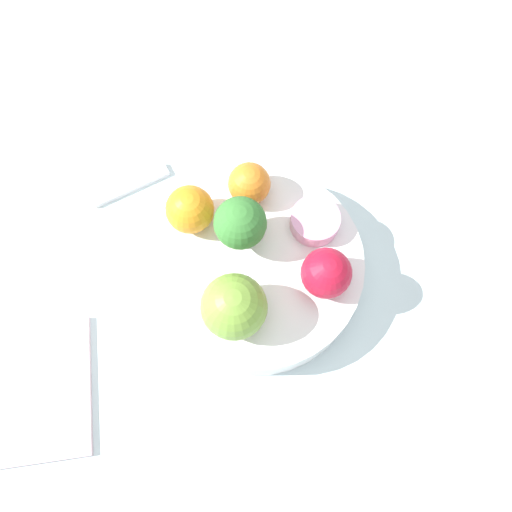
% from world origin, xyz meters
% --- Properties ---
extents(ground_plane, '(6.00, 6.00, 0.00)m').
position_xyz_m(ground_plane, '(0.00, 0.00, 0.00)').
color(ground_plane, gray).
extents(table_surface, '(1.20, 1.20, 0.02)m').
position_xyz_m(table_surface, '(0.00, 0.00, 0.01)').
color(table_surface, silver).
rests_on(table_surface, ground_plane).
extents(bowl, '(0.21, 0.21, 0.04)m').
position_xyz_m(bowl, '(0.00, 0.00, 0.04)').
color(bowl, white).
rests_on(bowl, table_surface).
extents(broccoli, '(0.05, 0.05, 0.06)m').
position_xyz_m(broccoli, '(-0.01, 0.03, 0.10)').
color(broccoli, '#8CB76B').
rests_on(broccoli, bowl).
extents(apple_red, '(0.05, 0.05, 0.05)m').
position_xyz_m(apple_red, '(0.05, -0.04, 0.09)').
color(apple_red, '#B7142D').
rests_on(apple_red, bowl).
extents(apple_green, '(0.06, 0.06, 0.06)m').
position_xyz_m(apple_green, '(-0.04, -0.05, 0.09)').
color(apple_green, olive).
rests_on(apple_green, bowl).
extents(orange_front, '(0.05, 0.05, 0.05)m').
position_xyz_m(orange_front, '(-0.05, 0.06, 0.09)').
color(orange_front, orange).
rests_on(orange_front, bowl).
extents(orange_back, '(0.04, 0.04, 0.04)m').
position_xyz_m(orange_back, '(0.02, 0.07, 0.08)').
color(orange_back, orange).
rests_on(orange_back, bowl).
extents(small_cup, '(0.05, 0.05, 0.02)m').
position_xyz_m(small_cup, '(0.07, 0.02, 0.07)').
color(small_cup, '#EA9EC6').
rests_on(small_cup, bowl).
extents(napkin, '(0.13, 0.15, 0.01)m').
position_xyz_m(napkin, '(-0.24, -0.05, 0.02)').
color(napkin, beige).
rests_on(napkin, table_surface).
extents(spoon, '(0.09, 0.03, 0.01)m').
position_xyz_m(spoon, '(-0.10, 0.14, 0.02)').
color(spoon, silver).
rests_on(spoon, table_surface).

